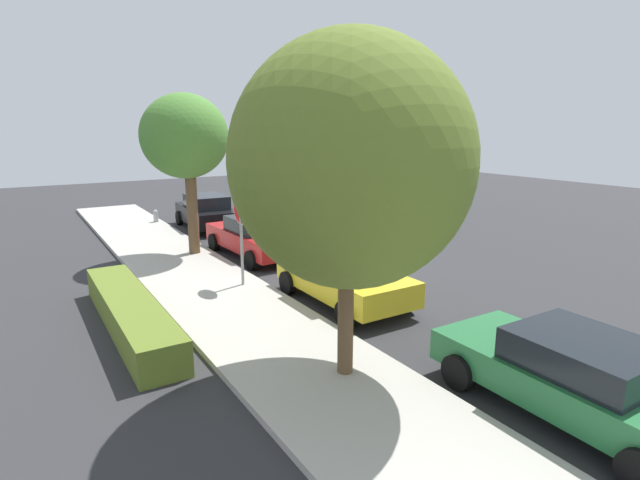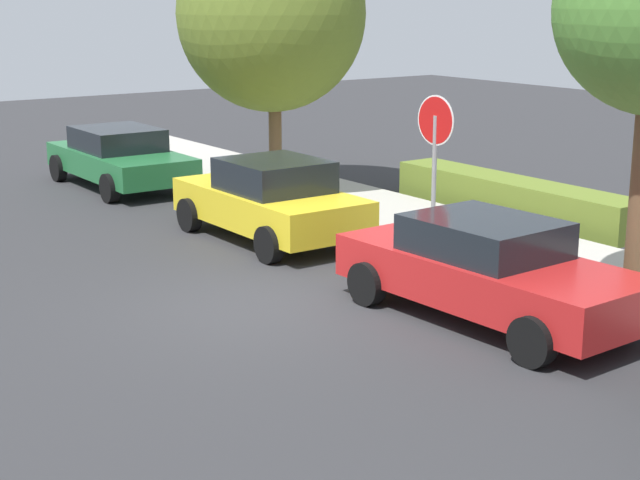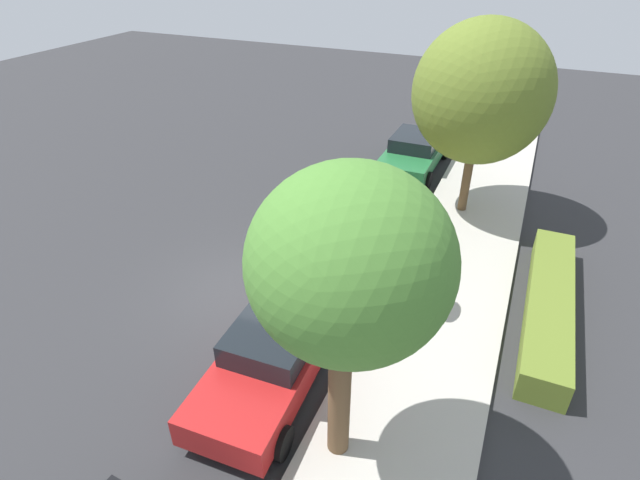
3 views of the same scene
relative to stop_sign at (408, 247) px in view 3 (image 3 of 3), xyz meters
The scene contains 9 objects.
ground_plane 4.59m from the stop_sign, 78.12° to the right, with size 60.00×60.00×0.00m, color #2D2D30.
sidewalk_curb 2.22m from the stop_sign, 46.18° to the left, with size 32.00×3.05×0.14m, color #B2ADA3.
stop_sign is the anchor object (origin of this frame).
parked_car_yellow 3.21m from the stop_sign, 142.55° to the right, with size 4.11×2.08×1.50m.
parked_car_red 3.88m from the stop_sign, 29.95° to the right, with size 4.59×2.17×1.42m.
parked_car_green 9.01m from the stop_sign, 167.35° to the right, with size 4.54×2.13×1.38m.
street_tree_near_corner 4.83m from the stop_sign, ahead, with size 2.94×2.94×5.63m.
street_tree_mid_block 6.25m from the stop_sign, behind, with size 4.09×4.09×6.09m.
front_yard_hedge 3.87m from the stop_sign, 110.78° to the left, with size 6.04×0.99×0.73m.
Camera 3 is at (8.74, 6.07, 8.09)m, focal length 28.00 mm.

